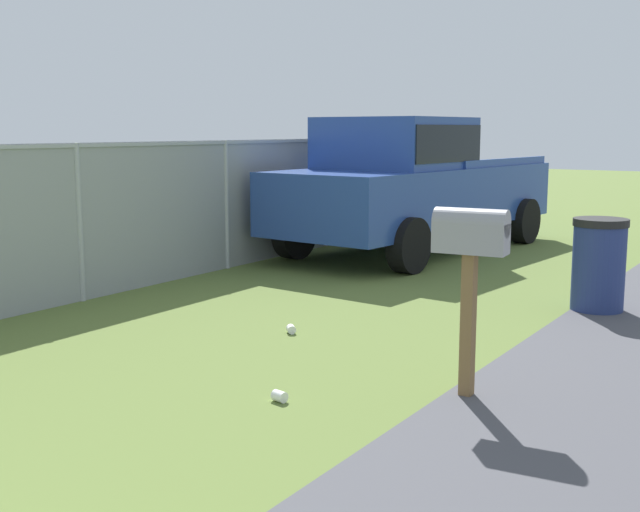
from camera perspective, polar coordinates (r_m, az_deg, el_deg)
name	(u,v)px	position (r m, az deg, el deg)	size (l,w,h in m)	color
mailbox	(470,246)	(5.74, 10.68, 0.70)	(0.25, 0.53, 1.37)	brown
pickup_truck	(411,182)	(12.58, 6.52, 5.30)	(5.74, 2.67, 2.09)	#284793
trash_bin	(599,264)	(8.97, 19.26, -0.56)	(0.57, 0.57, 0.98)	navy
fence_section	(226,200)	(11.08, -6.71, 4.00)	(15.42, 0.07, 1.77)	#9EA3A8
litter_cup_far_scatter	(280,396)	(5.75, -2.91, -9.97)	(0.08, 0.08, 0.10)	white
litter_cup_near_hydrant	(291,329)	(7.60, -2.07, -5.24)	(0.08, 0.08, 0.10)	white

